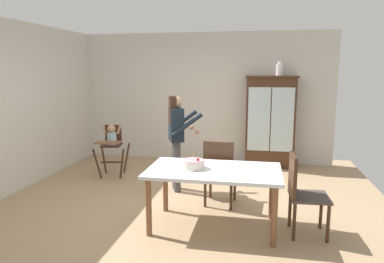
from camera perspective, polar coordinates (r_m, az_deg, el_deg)
The scene contains 11 objects.
ground_plane at distance 5.32m, azimuth -2.75°, elevation -11.38°, with size 6.24×6.24×0.00m, color tan.
wall_back at distance 7.56m, azimuth 1.95°, elevation 5.48°, with size 5.32×0.06×2.70m, color beige.
wall_left at distance 6.17m, azimuth -27.35°, elevation 3.41°, with size 0.06×5.32×2.70m, color beige.
china_cabinet at distance 7.25m, azimuth 12.47°, elevation 1.61°, with size 1.01×0.48×1.82m.
ceramic_vase at distance 7.19m, azimuth 13.89°, elevation 9.67°, with size 0.13×0.13×0.27m.
high_chair_with_toddler at distance 6.62m, azimuth -12.80°, elevation -1.46°, with size 0.67×0.76×0.95m.
adult_person at distance 5.61m, azimuth -2.49°, elevation 0.03°, with size 0.63×0.62×1.53m.
dining_table at distance 4.35m, azimuth 3.54°, elevation -7.19°, with size 1.62×0.95×0.74m.
birthday_cake at distance 4.33m, azimuth 0.21°, elevation -5.28°, with size 0.28×0.28×0.19m.
dining_chair_far_side at distance 5.03m, azimuth 4.43°, elevation -5.97°, with size 0.47×0.47×0.96m.
dining_chair_right_end at distance 4.38m, azimuth 17.08°, elevation -8.83°, with size 0.46×0.46×0.96m.
Camera 1 is at (1.20, -4.81, 1.92)m, focal length 33.15 mm.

